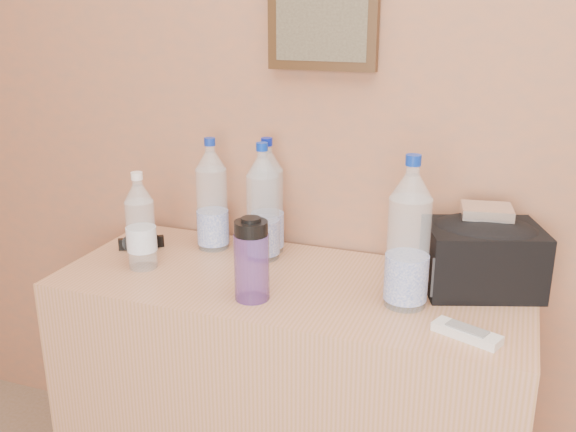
% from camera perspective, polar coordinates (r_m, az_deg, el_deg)
% --- Properties ---
extents(picture_frame, '(0.30, 0.03, 0.25)m').
position_cam_1_polar(picture_frame, '(1.77, 3.09, 16.84)').
color(picture_frame, '#382311').
rests_on(picture_frame, room_shell).
extents(dresser, '(1.22, 0.51, 0.76)m').
position_cam_1_polar(dresser, '(1.87, 0.18, -16.44)').
color(dresser, '#A7804B').
rests_on(dresser, ground).
extents(pet_large_a, '(0.09, 0.09, 0.33)m').
position_cam_1_polar(pet_large_a, '(1.83, -1.85, 1.24)').
color(pet_large_a, white).
rests_on(pet_large_a, dresser).
extents(pet_large_b, '(0.09, 0.09, 0.33)m').
position_cam_1_polar(pet_large_b, '(1.86, -6.77, 1.39)').
color(pet_large_b, silver).
rests_on(pet_large_b, dresser).
extents(pet_large_c, '(0.09, 0.09, 0.33)m').
position_cam_1_polar(pet_large_c, '(1.77, -2.26, 0.69)').
color(pet_large_c, silver).
rests_on(pet_large_c, dresser).
extents(pet_large_d, '(0.10, 0.10, 0.37)m').
position_cam_1_polar(pet_large_d, '(1.51, 10.65, -2.21)').
color(pet_large_d, silver).
rests_on(pet_large_d, dresser).
extents(pet_small, '(0.08, 0.08, 0.27)m').
position_cam_1_polar(pet_small, '(1.76, -12.97, -0.91)').
color(pet_small, silver).
rests_on(pet_small, dresser).
extents(nalgene_bottle, '(0.08, 0.08, 0.21)m').
position_cam_1_polar(nalgene_bottle, '(1.54, -3.25, -3.87)').
color(nalgene_bottle, '#573384').
rests_on(nalgene_bottle, dresser).
extents(sunglasses, '(0.14, 0.11, 0.03)m').
position_cam_1_polar(sunglasses, '(1.93, -12.91, -2.33)').
color(sunglasses, black).
rests_on(sunglasses, dresser).
extents(ac_remote, '(0.16, 0.10, 0.02)m').
position_cam_1_polar(ac_remote, '(1.45, 15.60, -10.01)').
color(ac_remote, white).
rests_on(ac_remote, dresser).
extents(toiletry_bag, '(0.32, 0.28, 0.19)m').
position_cam_1_polar(toiletry_bag, '(1.66, 16.90, -3.28)').
color(toiletry_bag, black).
rests_on(toiletry_bag, dresser).
extents(foil_packet, '(0.13, 0.12, 0.02)m').
position_cam_1_polar(foil_packet, '(1.65, 17.26, 0.41)').
color(foil_packet, silver).
rests_on(foil_packet, toiletry_bag).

